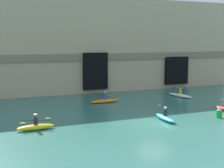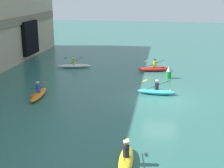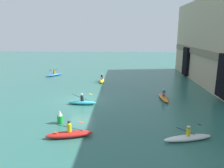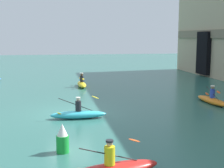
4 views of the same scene
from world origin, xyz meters
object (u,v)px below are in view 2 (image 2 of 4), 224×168
object	(u,v)px
kayak_red	(155,69)
kayak_cyan	(156,91)
kayak_yellow	(126,159)
marker_buoy	(169,73)
kayak_white	(74,66)
kayak_orange	(38,94)

from	to	relation	value
kayak_red	kayak_cyan	xyz separation A→B (m)	(-7.26, -0.37, -0.01)
kayak_yellow	kayak_cyan	size ratio (longest dim) A/B	0.95
kayak_red	marker_buoy	distance (m)	2.79
kayak_red	marker_buoy	xyz separation A→B (m)	(-2.43, -1.35, 0.26)
kayak_yellow	kayak_white	bearing A→B (deg)	-159.10
kayak_red	kayak_orange	bearing A→B (deg)	-145.20
kayak_red	kayak_cyan	world-z (taller)	kayak_red
kayak_white	kayak_cyan	xyz separation A→B (m)	(-7.39, -8.74, 0.03)
kayak_orange	marker_buoy	xyz separation A→B (m)	(6.94, -9.79, 0.27)
kayak_red	kayak_white	xyz separation A→B (m)	(0.12, 8.36, -0.04)
kayak_orange	kayak_red	bearing A→B (deg)	133.58
kayak_yellow	kayak_cyan	world-z (taller)	kayak_yellow
kayak_cyan	marker_buoy	world-z (taller)	kayak_cyan
kayak_yellow	kayak_orange	xyz separation A→B (m)	(8.42, 7.69, -0.02)
marker_buoy	kayak_red	bearing A→B (deg)	29.00
kayak_yellow	marker_buoy	distance (m)	15.50
kayak_yellow	marker_buoy	xyz separation A→B (m)	(15.36, -2.10, 0.25)
kayak_orange	kayak_cyan	size ratio (longest dim) A/B	1.10
kayak_orange	kayak_red	world-z (taller)	kayak_red
kayak_orange	kayak_red	size ratio (longest dim) A/B	0.95
kayak_orange	kayak_white	bearing A→B (deg)	175.11
kayak_yellow	kayak_cyan	distance (m)	10.59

